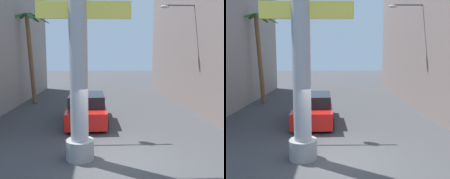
# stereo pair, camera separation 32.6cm
# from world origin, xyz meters

# --- Properties ---
(ground_plane) EXTENTS (87.41, 87.41, 0.00)m
(ground_plane) POSITION_xyz_m (0.00, 10.00, 0.00)
(ground_plane) COLOR #424244
(neon_sign_pole) EXTENTS (3.46, 0.98, 10.26)m
(neon_sign_pole) POSITION_xyz_m (-1.28, 0.09, 5.26)
(neon_sign_pole) COLOR #9E9EA3
(neon_sign_pole) RESTS_ON ground
(street_lamp) EXTENTS (2.85, 0.28, 6.95)m
(street_lamp) POSITION_xyz_m (5.56, 7.87, 4.26)
(street_lamp) COLOR #59595E
(street_lamp) RESTS_ON ground
(traffic_light_mast) EXTENTS (5.07, 0.32, 6.43)m
(traffic_light_mast) POSITION_xyz_m (-4.55, 3.56, 4.48)
(traffic_light_mast) COLOR #333333
(traffic_light_mast) RESTS_ON ground
(car_lead) EXTENTS (2.27, 4.76, 1.56)m
(car_lead) POSITION_xyz_m (-1.33, 5.06, 0.74)
(car_lead) COLOR black
(car_lead) RESTS_ON ground
(palm_tree_mid_left) EXTENTS (2.98, 3.11, 6.80)m
(palm_tree_mid_left) POSITION_xyz_m (-5.83, 10.72, 4.42)
(palm_tree_mid_left) COLOR brown
(palm_tree_mid_left) RESTS_ON ground
(pedestrian_mid_right) EXTENTS (0.34, 0.34, 1.68)m
(pedestrian_mid_right) POSITION_xyz_m (5.64, 7.58, 0.98)
(pedestrian_mid_right) COLOR #1E233F
(pedestrian_mid_right) RESTS_ON ground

